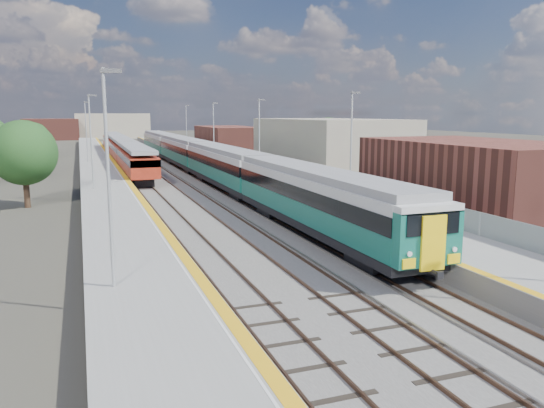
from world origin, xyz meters
TOP-DOWN VIEW (x-y plane):
  - ground at (0.00, 50.00)m, footprint 320.00×320.00m
  - ballast_bed at (-2.25, 52.50)m, footprint 10.50×155.00m
  - tracks at (-1.65, 54.18)m, footprint 8.96×160.00m
  - platform_right at (5.28, 52.49)m, footprint 4.70×155.00m
  - platform_left at (-9.05, 52.49)m, footprint 4.30×155.00m
  - buildings at (-18.12, 138.60)m, footprint 72.00×185.50m
  - green_train at (1.50, 47.25)m, footprint 2.98×82.83m
  - red_train at (-5.50, 66.65)m, footprint 2.77×56.17m
  - tree_a at (-15.02, 32.64)m, footprint 4.84×4.84m
  - tree_c at (-17.56, 79.69)m, footprint 4.14×4.14m
  - tree_d at (24.23, 61.89)m, footprint 4.76×4.76m

SIDE VIEW (x-z plane):
  - ground at x=0.00m, z-range 0.00..0.00m
  - ballast_bed at x=-2.25m, z-range 0.00..0.06m
  - tracks at x=-1.65m, z-range 0.02..0.19m
  - platform_left at x=-9.05m, z-range -3.74..4.78m
  - platform_right at x=5.28m, z-range -3.72..4.80m
  - red_train at x=-5.50m, z-range 0.32..3.81m
  - green_train at x=1.50m, z-range 0.67..3.95m
  - tree_c at x=-17.56m, z-range 0.72..6.33m
  - tree_d at x=24.23m, z-range 0.83..7.28m
  - tree_a at x=-15.02m, z-range 0.85..7.41m
  - buildings at x=-18.12m, z-range -9.30..30.70m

